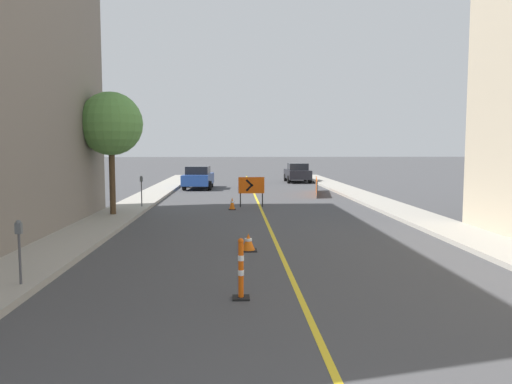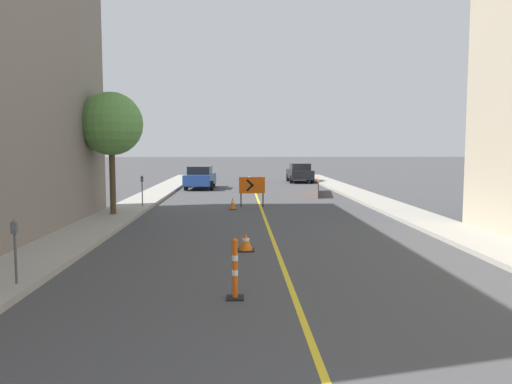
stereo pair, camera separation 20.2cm
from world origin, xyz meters
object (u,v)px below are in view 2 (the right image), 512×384
parked_car_curb_mid (300,173)px  parking_meter_far_curb (142,185)px  parked_car_curb_near (200,177)px  parking_meter_near_curb (15,239)px  traffic_cone_second (246,242)px  traffic_cone_third (233,204)px  street_tree_left_near (111,124)px  arrow_barricade_primary (252,186)px  delineator_post_front (235,273)px

parked_car_curb_mid → parking_meter_far_curb: (-9.57, -17.90, 0.36)m
parked_car_curb_near → parking_meter_far_curb: bearing=-95.7°
parking_meter_near_curb → traffic_cone_second: bearing=38.7°
traffic_cone_third → parked_car_curb_near: bearing=101.5°
parking_meter_near_curb → parked_car_curb_mid: bearing=72.9°
parked_car_curb_mid → traffic_cone_third: bearing=-107.1°
street_tree_left_near → parking_meter_near_curb: bearing=-86.3°
traffic_cone_third → parked_car_curb_near: 12.03m
parked_car_curb_near → parking_meter_near_curb: bearing=-91.0°
parked_car_curb_near → parking_meter_far_curb: parked_car_curb_near is taller
parked_car_curb_near → parking_meter_far_curb: (-1.81, -11.58, 0.36)m
arrow_barricade_primary → parked_car_curb_mid: bearing=71.6°
parked_car_curb_near → parking_meter_near_curb: (-1.81, -24.83, 0.27)m
traffic_cone_second → delineator_post_front: (-0.27, -4.43, 0.27)m
parking_meter_far_curb → street_tree_left_near: street_tree_left_near is taller
traffic_cone_third → parked_car_curb_mid: parked_car_curb_mid is taller
traffic_cone_second → parked_car_curb_mid: bearing=79.9°
delineator_post_front → parked_car_curb_near: (-2.60, 25.52, 0.29)m
traffic_cone_second → parked_car_curb_mid: size_ratio=0.11×
parking_meter_near_curb → delineator_post_front: bearing=-8.8°
street_tree_left_near → traffic_cone_third: bearing=26.5°
arrow_barricade_primary → parked_car_curb_mid: (4.44, 17.15, -0.22)m
traffic_cone_second → parked_car_curb_near: 21.29m
delineator_post_front → parked_car_curb_mid: bearing=80.8°
traffic_cone_third → parked_car_curb_mid: size_ratio=0.13×
parking_meter_near_curb → street_tree_left_near: (-0.69, 10.62, 2.76)m
parking_meter_far_curb → street_tree_left_near: 3.82m
arrow_barricade_primary → parked_car_curb_near: (-3.32, 10.83, -0.22)m
arrow_barricade_primary → street_tree_left_near: (-5.83, -3.39, 2.81)m
street_tree_left_near → traffic_cone_second: bearing=-51.9°
traffic_cone_second → parking_meter_near_curb: size_ratio=0.38×
traffic_cone_third → traffic_cone_second: bearing=-87.1°
arrow_barricade_primary → parked_car_curb_near: size_ratio=0.33×
traffic_cone_third → parked_car_curb_mid: (5.36, 18.10, 0.52)m
parked_car_curb_mid → street_tree_left_near: 23.16m
parking_meter_near_curb → arrow_barricade_primary: bearing=69.9°
traffic_cone_third → arrow_barricade_primary: size_ratio=0.40×
traffic_cone_second → arrow_barricade_primary: 10.30m
arrow_barricade_primary → parking_meter_near_curb: arrow_barricade_primary is taller
parking_meter_near_curb → parking_meter_far_curb: 13.26m
traffic_cone_second → parked_car_curb_near: size_ratio=0.11×
delineator_post_front → street_tree_left_near: 12.84m
parking_meter_near_curb → traffic_cone_third: bearing=72.1°
parked_car_curb_mid → street_tree_left_near: (-10.26, -20.54, 3.03)m
delineator_post_front → street_tree_left_near: bearing=114.3°
parking_meter_near_curb → parking_meter_far_curb: bearing=90.0°
traffic_cone_third → arrow_barricade_primary: bearing=45.6°
traffic_cone_second → parked_car_curb_near: parked_car_curb_near is taller
traffic_cone_second → delineator_post_front: delineator_post_front is taller
parked_car_curb_mid → parking_meter_far_curb: parked_car_curb_mid is taller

